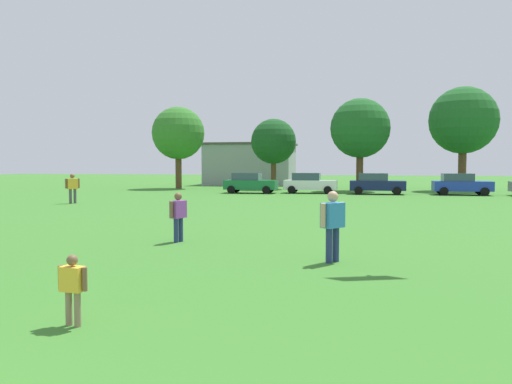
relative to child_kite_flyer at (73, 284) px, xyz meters
name	(u,v)px	position (x,y,z in m)	size (l,w,h in m)	color
ground_plane	(282,201)	(-0.91, 25.46, -0.62)	(160.00, 160.00, 0.00)	#387528
child_kite_flyer	(73,284)	(0.00, 0.00, 0.00)	(0.50, 0.23, 1.05)	#8C7259
adult_bystander	(333,220)	(3.45, 5.53, 0.40)	(0.59, 0.68, 1.73)	navy
bystander_near_trees	(72,186)	(-13.01, 20.54, 0.45)	(0.65, 0.65, 1.81)	#4C4C51
bystander_midfield	(178,213)	(-1.31, 7.71, 0.27)	(0.43, 0.68, 1.51)	navy
parked_car_green_0	(250,183)	(-4.83, 33.41, 0.23)	(4.30, 2.02, 1.68)	#196B38
parked_car_white_1	(310,183)	(0.02, 34.33, 0.23)	(4.30, 2.02, 1.68)	white
parked_car_navy_2	(376,184)	(5.37, 34.00, 0.23)	(4.30, 2.02, 1.68)	#141E4C
parked_car_blue_3	(461,184)	(11.78, 34.31, 0.23)	(4.30, 2.02, 1.68)	#1E38AD
tree_far_left	(178,133)	(-13.46, 39.65, 4.81)	(5.16, 5.16, 8.04)	brown
tree_left	(274,142)	(-4.11, 40.67, 3.95)	(4.35, 4.35, 6.78)	brown
tree_right	(360,129)	(4.07, 38.92, 4.97)	(5.32, 5.32, 8.29)	brown
tree_far_right	(463,121)	(13.10, 40.83, 5.67)	(5.99, 5.99, 9.33)	brown
house_left	(250,164)	(-8.46, 49.83, 1.82)	(10.30, 6.48, 4.86)	#9999A3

